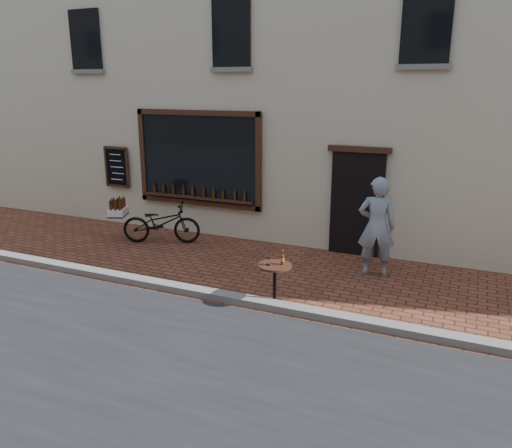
% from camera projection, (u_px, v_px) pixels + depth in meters
% --- Properties ---
extents(ground, '(90.00, 90.00, 0.00)m').
position_uv_depth(ground, '(196.00, 300.00, 8.46)').
color(ground, '#592D1C').
rests_on(ground, ground).
extents(kerb, '(90.00, 0.25, 0.12)m').
position_uv_depth(kerb, '(202.00, 292.00, 8.63)').
color(kerb, slate).
rests_on(kerb, ground).
extents(shop_building, '(28.00, 6.20, 10.00)m').
position_uv_depth(shop_building, '(318.00, 26.00, 12.85)').
color(shop_building, beige).
rests_on(shop_building, ground).
extents(cargo_bicycle, '(2.12, 1.30, 1.00)m').
position_uv_depth(cargo_bicycle, '(160.00, 222.00, 11.45)').
color(cargo_bicycle, black).
rests_on(cargo_bicycle, ground).
extents(bistro_table, '(0.56, 0.56, 0.95)m').
position_uv_depth(bistro_table, '(275.00, 276.00, 8.14)').
color(bistro_table, black).
rests_on(bistro_table, ground).
extents(pedestrian, '(0.77, 0.58, 1.91)m').
position_uv_depth(pedestrian, '(377.00, 227.00, 9.37)').
color(pedestrian, gray).
rests_on(pedestrian, ground).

